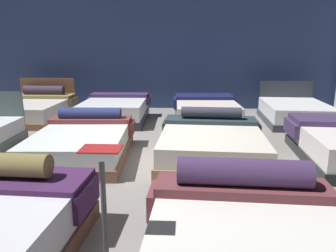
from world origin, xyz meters
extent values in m
cube|color=gray|center=(0.00, 0.00, -0.01)|extent=(18.00, 18.00, 0.02)
cube|color=navy|center=(0.00, 4.72, 1.75)|extent=(18.00, 0.06, 3.50)
cube|color=#43224C|center=(-1.09, -2.02, 0.53)|extent=(1.52, 0.66, 0.05)
cube|color=#43224C|center=(-0.34, -2.06, 0.37)|extent=(0.08, 0.59, 0.26)
cylinder|color=olive|center=(-1.09, -2.04, 0.68)|extent=(0.83, 0.27, 0.23)
cube|color=brown|center=(1.12, -1.99, 0.47)|extent=(1.64, 0.51, 0.09)
cube|color=brown|center=(0.29, -1.94, 0.30)|extent=(0.11, 0.43, 0.26)
cube|color=brown|center=(1.96, -2.03, 0.30)|extent=(0.11, 0.43, 0.26)
cylinder|color=#452E58|center=(1.12, -2.00, 0.63)|extent=(1.23, 0.32, 0.26)
cube|color=brown|center=(-1.09, 0.08, 0.09)|extent=(1.57, 2.11, 0.17)
cube|color=silver|center=(-1.09, 0.08, 0.30)|extent=(1.51, 2.05, 0.27)
cube|color=brown|center=(-1.13, 0.85, 0.48)|extent=(1.47, 0.51, 0.08)
cube|color=brown|center=(-1.88, 0.81, 0.33)|extent=(0.10, 0.44, 0.22)
cube|color=brown|center=(-0.39, 0.88, 0.33)|extent=(0.10, 0.44, 0.22)
cylinder|color=navy|center=(-1.13, 0.81, 0.60)|extent=(1.12, 0.27, 0.22)
cube|color=olive|center=(1.02, 0.08, 0.09)|extent=(1.74, 2.12, 0.19)
cube|color=beige|center=(1.02, 0.08, 0.33)|extent=(1.67, 2.06, 0.28)
cube|color=#253339|center=(1.06, 0.81, 0.50)|extent=(1.64, 0.61, 0.07)
cube|color=#253339|center=(0.24, 0.85, 0.36)|extent=(0.10, 0.53, 0.21)
cube|color=#253339|center=(1.88, 0.76, 0.36)|extent=(0.10, 0.53, 0.21)
cylinder|color=#2F313E|center=(1.06, 0.77, 0.65)|extent=(1.06, 0.24, 0.19)
cube|color=#402E55|center=(2.48, 0.79, 0.38)|extent=(0.13, 0.75, 0.23)
cube|color=brown|center=(-3.24, 2.83, 0.07)|extent=(1.62, 2.16, 0.15)
cube|color=silver|center=(-3.24, 2.83, 0.30)|extent=(1.56, 2.10, 0.32)
cube|color=brown|center=(-3.24, 3.91, 0.48)|extent=(1.53, 0.04, 0.95)
cube|color=olive|center=(-3.24, 3.59, 0.50)|extent=(1.60, 0.58, 0.08)
cube|color=olive|center=(-4.05, 3.59, 0.37)|extent=(0.08, 0.58, 0.19)
cube|color=olive|center=(-2.42, 3.59, 0.37)|extent=(0.08, 0.58, 0.19)
cylinder|color=#3D3146|center=(-3.24, 3.68, 0.64)|extent=(1.08, 0.25, 0.25)
cube|color=#2A2631|center=(-1.11, 2.79, 0.09)|extent=(1.53, 1.92, 0.18)
cube|color=silver|center=(-1.11, 2.79, 0.35)|extent=(1.47, 1.86, 0.33)
cube|color=#402955|center=(-1.12, 3.49, 0.56)|extent=(1.49, 0.46, 0.08)
cube|color=#402955|center=(-1.89, 3.48, 0.42)|extent=(0.09, 0.44, 0.18)
cube|color=#402955|center=(-0.36, 3.50, 0.42)|extent=(0.09, 0.44, 0.18)
cube|color=#2D322C|center=(1.12, 2.88, 0.10)|extent=(1.57, 2.10, 0.21)
cube|color=silver|center=(1.12, 2.88, 0.35)|extent=(1.50, 2.03, 0.29)
cube|color=#171A48|center=(1.10, 3.50, 0.53)|extent=(1.50, 0.79, 0.08)
cube|color=#171A48|center=(0.35, 3.47, 0.37)|extent=(0.11, 0.74, 0.24)
cube|color=#171A48|center=(1.86, 3.53, 0.37)|extent=(0.11, 0.74, 0.24)
cube|color=#2D3239|center=(3.26, 2.86, 0.08)|extent=(1.57, 2.11, 0.15)
cube|color=white|center=(3.26, 2.86, 0.32)|extent=(1.51, 2.04, 0.32)
cube|color=#2D3239|center=(3.32, 3.88, 0.45)|extent=(1.38, 0.11, 0.90)
cylinder|color=#3F3F44|center=(0.00, -2.72, 0.48)|extent=(0.04, 0.04, 0.97)
cube|color=#B21E1E|center=(0.00, -2.72, 1.07)|extent=(0.28, 0.20, 0.01)
camera|label=1|loc=(0.57, -4.78, 1.74)|focal=33.97mm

